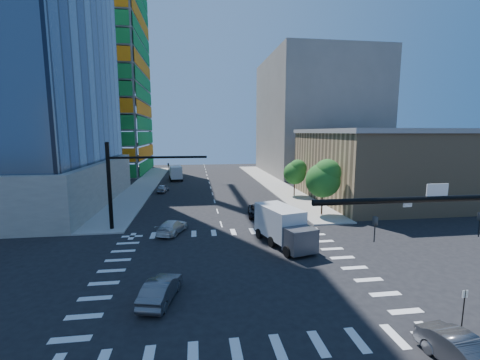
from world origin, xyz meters
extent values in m
plane|color=black|center=(0.00, 0.00, 0.00)|extent=(160.00, 160.00, 0.00)
cube|color=silver|center=(0.00, 0.00, 0.01)|extent=(20.00, 20.00, 0.01)
cube|color=gray|center=(12.50, 40.00, 0.07)|extent=(5.00, 60.00, 0.15)
cube|color=gray|center=(-12.50, 40.00, 0.07)|extent=(5.00, 60.00, 0.15)
cube|color=#188836|center=(-14.90, 62.00, 24.50)|extent=(0.12, 24.00, 49.00)
cube|color=orange|center=(-27.50, 49.40, 24.50)|extent=(24.00, 0.12, 49.00)
cube|color=#9C805B|center=(25.00, 22.00, 5.00)|extent=(20.00, 22.00, 10.00)
cube|color=gray|center=(25.00, 22.00, 10.30)|extent=(20.50, 22.50, 0.60)
cube|color=slate|center=(27.00, 55.00, 14.00)|extent=(24.00, 30.00, 28.00)
cylinder|color=black|center=(6.50, -11.50, 7.55)|extent=(10.00, 0.24, 0.24)
imported|color=black|center=(8.50, -11.50, 6.45)|extent=(0.16, 0.20, 1.00)
imported|color=black|center=(4.00, -11.50, 6.45)|extent=(0.16, 0.20, 1.00)
cube|color=white|center=(6.50, -11.50, 7.90)|extent=(0.90, 0.04, 0.50)
cylinder|color=black|center=(-11.50, 11.50, 4.65)|extent=(0.40, 0.40, 9.00)
cylinder|color=black|center=(-6.50, 11.50, 7.55)|extent=(10.00, 0.24, 0.24)
imported|color=black|center=(-5.50, 11.50, 6.45)|extent=(0.16, 0.20, 1.00)
cylinder|color=#382316|center=(12.50, 14.00, 1.29)|extent=(0.20, 0.20, 2.27)
sphere|color=#144D19|center=(12.50, 14.00, 4.38)|extent=(4.16, 4.16, 4.16)
sphere|color=#327828|center=(12.90, 13.70, 5.35)|extent=(3.25, 3.25, 3.25)
cylinder|color=#382316|center=(12.80, 26.00, 1.11)|extent=(0.20, 0.20, 1.92)
sphere|color=#144D19|center=(12.80, 26.00, 3.72)|extent=(3.52, 3.52, 3.52)
sphere|color=#327828|center=(13.20, 25.70, 4.55)|extent=(2.75, 2.75, 2.75)
cylinder|color=black|center=(10.70, -9.00, 1.10)|extent=(0.06, 0.06, 2.20)
cube|color=silver|center=(10.70, -9.00, 2.00)|extent=(0.30, 0.03, 0.40)
imported|color=#48494D|center=(8.50, -11.62, 0.71)|extent=(2.00, 4.47, 1.43)
imported|color=black|center=(4.66, 14.76, 0.67)|extent=(2.81, 5.04, 1.33)
imported|color=silver|center=(-5.14, 9.50, 0.68)|extent=(3.36, 5.02, 1.35)
imported|color=#9B9DA2|center=(-8.34, 32.61, 0.66)|extent=(2.04, 4.05, 1.32)
imported|color=#505155|center=(-4.93, -3.81, 0.71)|extent=(2.48, 4.55, 1.42)
cube|color=silver|center=(5.11, 4.34, 2.00)|extent=(3.80, 5.73, 2.73)
cube|color=#3F4046|center=(5.11, 4.34, 1.31)|extent=(2.83, 2.45, 2.00)
cube|color=silver|center=(-6.93, 46.73, 1.81)|extent=(2.91, 5.04, 2.48)
cube|color=#3F4046|center=(-6.93, 46.73, 1.19)|extent=(2.41, 2.00, 1.81)
camera|label=1|loc=(-2.72, -22.47, 10.10)|focal=24.00mm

